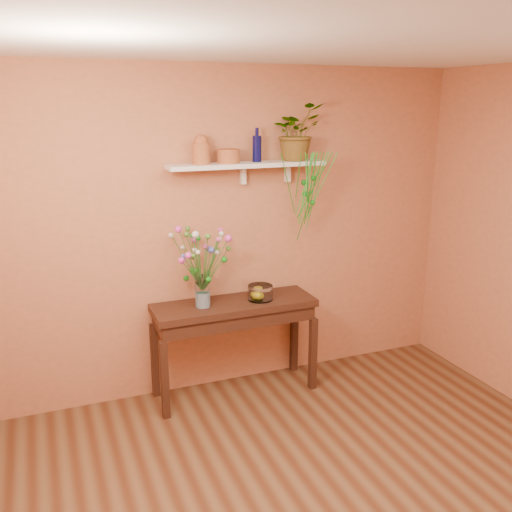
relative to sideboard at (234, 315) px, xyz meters
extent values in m
plane|color=silver|center=(0.11, -1.76, 2.00)|extent=(4.00, 4.00, 0.00)
cube|color=#C6714D|center=(0.11, 0.24, 0.65)|extent=(4.00, 0.04, 2.70)
cube|color=#371D13|center=(0.00, 0.00, 0.09)|extent=(1.34, 0.43, 0.06)
cube|color=#371D13|center=(0.00, 0.00, 0.00)|extent=(1.29, 0.40, 0.12)
cube|color=#371D13|center=(-0.64, -0.19, -0.38)|extent=(0.06, 0.06, 0.64)
cube|color=#371D13|center=(0.64, -0.19, -0.38)|extent=(0.06, 0.06, 0.64)
cube|color=#371D13|center=(-0.64, 0.19, -0.38)|extent=(0.06, 0.06, 0.64)
cube|color=#371D13|center=(0.64, 0.19, -0.38)|extent=(0.06, 0.06, 0.64)
cube|color=white|center=(0.16, 0.11, 1.22)|extent=(1.30, 0.24, 0.04)
cube|color=white|center=(0.16, 0.20, 1.13)|extent=(0.04, 0.05, 0.15)
cube|color=white|center=(0.56, 0.20, 1.13)|extent=(0.04, 0.05, 0.15)
cylinder|color=#B75E34|center=(-0.22, 0.11, 1.32)|extent=(0.16, 0.16, 0.16)
sphere|color=#B75E34|center=(-0.22, 0.11, 1.41)|extent=(0.11, 0.11, 0.11)
cylinder|color=#B75E34|center=(0.01, 0.12, 1.30)|extent=(0.23, 0.23, 0.11)
cylinder|color=#090A3B|center=(0.25, 0.13, 1.34)|extent=(0.09, 0.09, 0.21)
cylinder|color=#090A3B|center=(0.25, 0.13, 1.48)|extent=(0.04, 0.04, 0.06)
imported|color=#167114|center=(0.60, 0.13, 1.47)|extent=(0.51, 0.48, 0.46)
cylinder|color=#167114|center=(0.54, -0.05, 1.13)|extent=(0.05, 0.17, 0.38)
cylinder|color=green|center=(0.63, 0.01, 1.02)|extent=(0.08, 0.10, 0.59)
cylinder|color=green|center=(0.74, -0.06, 1.03)|extent=(0.16, 0.27, 0.60)
cylinder|color=#167114|center=(0.46, -0.03, 1.07)|extent=(0.17, 0.08, 0.50)
cylinder|color=green|center=(0.73, -0.01, 1.00)|extent=(0.10, 0.16, 0.65)
cylinder|color=green|center=(0.59, -0.09, 1.02)|extent=(0.03, 0.23, 0.60)
cylinder|color=#167114|center=(0.68, -0.05, 1.05)|extent=(0.21, 0.22, 0.56)
cylinder|color=green|center=(0.75, 0.01, 1.14)|extent=(0.16, 0.10, 0.37)
cylinder|color=green|center=(0.63, -0.06, 1.07)|extent=(0.02, 0.16, 0.50)
cylinder|color=#167114|center=(0.60, -0.09, 1.06)|extent=(0.16, 0.27, 0.52)
cylinder|color=green|center=(0.72, 0.01, 1.04)|extent=(0.07, 0.07, 0.56)
cylinder|color=green|center=(0.63, 0.01, 1.06)|extent=(0.11, 0.13, 0.53)
cylinder|color=#167114|center=(0.64, -0.06, 1.01)|extent=(0.09, 0.34, 0.62)
cylinder|color=green|center=(0.62, -0.04, 1.08)|extent=(0.08, 0.09, 0.48)
cylinder|color=green|center=(0.67, -0.04, 1.08)|extent=(0.06, 0.08, 0.48)
cylinder|color=#167114|center=(0.65, -0.04, 0.95)|extent=(0.13, 0.21, 0.75)
sphere|color=#167114|center=(0.63, 0.02, 1.07)|extent=(0.05, 0.05, 0.05)
sphere|color=#167114|center=(0.63, 0.01, 0.97)|extent=(0.05, 0.05, 0.05)
sphere|color=#167114|center=(0.67, -0.05, 1.11)|extent=(0.05, 0.05, 0.05)
sphere|color=#167114|center=(0.69, -0.02, 0.90)|extent=(0.05, 0.05, 0.05)
cylinder|color=white|center=(-0.27, -0.01, 0.25)|extent=(0.12, 0.12, 0.25)
cylinder|color=silver|center=(-0.27, -0.01, 0.18)|extent=(0.11, 0.11, 0.12)
cylinder|color=#386B28|center=(-0.27, -0.11, 0.50)|extent=(0.02, 0.22, 0.48)
sphere|color=#537F32|center=(-0.28, -0.22, 0.74)|extent=(0.05, 0.05, 0.05)
cylinder|color=#386B28|center=(-0.25, -0.07, 0.44)|extent=(0.05, 0.14, 0.35)
sphere|color=#414FAD|center=(-0.23, -0.14, 0.62)|extent=(0.05, 0.05, 0.05)
cylinder|color=#386B28|center=(-0.22, -0.07, 0.48)|extent=(0.10, 0.14, 0.43)
sphere|color=#D83EB0|center=(-0.17, -0.14, 0.69)|extent=(0.03, 0.03, 0.03)
cylinder|color=#386B28|center=(-0.20, -0.08, 0.40)|extent=(0.13, 0.16, 0.28)
sphere|color=#167114|center=(-0.13, -0.16, 0.54)|extent=(0.05, 0.05, 0.05)
cylinder|color=#386B28|center=(-0.18, -0.07, 0.48)|extent=(0.18, 0.13, 0.43)
sphere|color=#D83EB0|center=(-0.09, -0.13, 0.69)|extent=(0.06, 0.06, 0.06)
cylinder|color=#386B28|center=(-0.17, -0.03, 0.43)|extent=(0.21, 0.05, 0.33)
sphere|color=#537F32|center=(-0.06, -0.05, 0.59)|extent=(0.04, 0.04, 0.04)
cylinder|color=#386B28|center=(-0.21, -0.03, 0.42)|extent=(0.12, 0.06, 0.31)
sphere|color=silver|center=(-0.16, -0.06, 0.57)|extent=(0.04, 0.04, 0.04)
cylinder|color=#386B28|center=(-0.20, -0.02, 0.47)|extent=(0.14, 0.03, 0.40)
sphere|color=silver|center=(-0.13, -0.03, 0.67)|extent=(0.04, 0.04, 0.04)
cylinder|color=#386B28|center=(-0.18, 0.01, 0.48)|extent=(0.19, 0.05, 0.43)
sphere|color=silver|center=(-0.09, 0.04, 0.69)|extent=(0.04, 0.04, 0.04)
cylinder|color=#386B28|center=(-0.18, 0.03, 0.49)|extent=(0.19, 0.09, 0.46)
sphere|color=#D83EB0|center=(-0.09, 0.08, 0.72)|extent=(0.04, 0.04, 0.04)
cylinder|color=#386B28|center=(-0.20, 0.03, 0.41)|extent=(0.15, 0.08, 0.30)
sphere|color=#537F32|center=(-0.12, 0.06, 0.56)|extent=(0.05, 0.05, 0.05)
cylinder|color=#386B28|center=(-0.22, 0.05, 0.41)|extent=(0.10, 0.14, 0.30)
sphere|color=#414FAD|center=(-0.17, 0.12, 0.56)|extent=(0.05, 0.05, 0.05)
cylinder|color=#386B28|center=(-0.24, 0.04, 0.43)|extent=(0.07, 0.11, 0.32)
sphere|color=#D83EB0|center=(-0.21, 0.09, 0.58)|extent=(0.04, 0.04, 0.04)
cylinder|color=#386B28|center=(-0.26, 0.07, 0.46)|extent=(0.03, 0.17, 0.38)
sphere|color=#167114|center=(-0.25, 0.15, 0.65)|extent=(0.04, 0.04, 0.04)
cylinder|color=#386B28|center=(-0.27, 0.09, 0.45)|extent=(0.01, 0.21, 0.37)
sphere|color=#D83EB0|center=(-0.27, 0.19, 0.63)|extent=(0.06, 0.06, 0.06)
cylinder|color=#386B28|center=(-0.30, 0.07, 0.50)|extent=(0.07, 0.17, 0.47)
sphere|color=#537F32|center=(-0.33, 0.16, 0.73)|extent=(0.04, 0.04, 0.04)
cylinder|color=#386B28|center=(-0.33, 0.07, 0.42)|extent=(0.11, 0.18, 0.32)
sphere|color=silver|center=(-0.38, 0.16, 0.58)|extent=(0.03, 0.03, 0.03)
cylinder|color=#386B28|center=(-0.29, 0.02, 0.42)|extent=(0.05, 0.06, 0.31)
sphere|color=silver|center=(-0.31, 0.05, 0.58)|extent=(0.04, 0.04, 0.04)
cylinder|color=#386B28|center=(-0.37, 0.07, 0.48)|extent=(0.20, 0.17, 0.43)
sphere|color=silver|center=(-0.47, 0.15, 0.69)|extent=(0.04, 0.04, 0.04)
cylinder|color=#386B28|center=(-0.35, 0.01, 0.51)|extent=(0.17, 0.05, 0.50)
sphere|color=#D83EB0|center=(-0.44, 0.04, 0.76)|extent=(0.05, 0.05, 0.05)
cylinder|color=#386B28|center=(-0.33, 0.00, 0.49)|extent=(0.12, 0.02, 0.46)
sphere|color=#537F32|center=(-0.38, 0.00, 0.72)|extent=(0.04, 0.04, 0.04)
cylinder|color=#386B28|center=(-0.34, 0.00, 0.41)|extent=(0.15, 0.03, 0.28)
sphere|color=#414FAD|center=(-0.41, 0.01, 0.55)|extent=(0.04, 0.04, 0.04)
cylinder|color=#386B28|center=(-0.36, -0.03, 0.40)|extent=(0.18, 0.05, 0.27)
sphere|color=#D83EB0|center=(-0.44, -0.05, 0.53)|extent=(0.05, 0.05, 0.05)
cylinder|color=#386B28|center=(-0.31, -0.03, 0.49)|extent=(0.09, 0.05, 0.46)
sphere|color=#167114|center=(-0.35, -0.05, 0.72)|extent=(0.04, 0.04, 0.04)
cylinder|color=#386B28|center=(-0.34, -0.08, 0.43)|extent=(0.15, 0.16, 0.34)
sphere|color=#D83EB0|center=(-0.42, -0.16, 0.60)|extent=(0.05, 0.05, 0.05)
cylinder|color=#386B28|center=(-0.32, -0.05, 0.42)|extent=(0.10, 0.09, 0.30)
sphere|color=#537F32|center=(-0.36, -0.09, 0.57)|extent=(0.05, 0.05, 0.05)
cylinder|color=#386B28|center=(-0.31, -0.08, 0.51)|extent=(0.09, 0.14, 0.49)
sphere|color=silver|center=(-0.35, -0.14, 0.75)|extent=(0.05, 0.05, 0.05)
cylinder|color=#386B28|center=(-0.31, -0.10, 0.44)|extent=(0.08, 0.20, 0.36)
sphere|color=silver|center=(-0.35, -0.20, 0.62)|extent=(0.04, 0.04, 0.04)
sphere|color=#167114|center=(-0.25, -0.12, 0.38)|extent=(0.05, 0.05, 0.05)
sphere|color=#167114|center=(-0.32, -0.02, 0.43)|extent=(0.05, 0.05, 0.05)
sphere|color=#167114|center=(-0.37, 0.12, 0.33)|extent=(0.05, 0.05, 0.05)
sphere|color=#167114|center=(-0.19, 0.10, 0.36)|extent=(0.05, 0.05, 0.05)
sphere|color=#167114|center=(-0.32, 0.06, 0.39)|extent=(0.05, 0.05, 0.05)
sphere|color=#167114|center=(-0.33, 0.06, 0.41)|extent=(0.05, 0.05, 0.05)
cylinder|color=white|center=(0.22, -0.03, 0.18)|extent=(0.21, 0.21, 0.12)
cylinder|color=white|center=(0.22, -0.03, 0.12)|extent=(0.20, 0.20, 0.01)
sphere|color=yellow|center=(0.21, -0.01, 0.16)|extent=(0.08, 0.08, 0.08)
cube|color=teal|center=(-0.27, -0.01, 0.18)|extent=(0.08, 0.07, 0.13)
camera|label=1|loc=(-1.44, -4.12, 1.69)|focal=39.46mm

